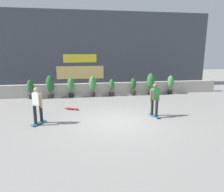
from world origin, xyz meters
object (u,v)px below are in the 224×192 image
at_px(potted_plant_4, 112,87).
at_px(skater_mid_plaza, 155,99).
at_px(potted_plant_3, 93,85).
at_px(potted_plant_6, 151,82).
at_px(potted_plant_1, 50,85).
at_px(potted_plant_7, 170,83).
at_px(skateboard_near_camera, 72,109).
at_px(potted_plant_5, 133,86).
at_px(skater_far_right, 37,104).
at_px(potted_plant_2, 71,86).
at_px(potted_plant_0, 30,88).

distance_m(potted_plant_4, skater_mid_plaza, 5.32).
xyz_separation_m(potted_plant_3, potted_plant_6, (4.33, 0.00, 0.07)).
distance_m(potted_plant_3, potted_plant_6, 4.33).
xyz_separation_m(potted_plant_1, potted_plant_7, (8.83, 0.00, -0.12)).
bearing_deg(skateboard_near_camera, potted_plant_5, 35.92).
height_order(skater_far_right, skateboard_near_camera, skater_far_right).
relative_size(potted_plant_2, potted_plant_3, 0.94).
bearing_deg(skater_far_right, skater_mid_plaza, 1.92).
xyz_separation_m(potted_plant_2, potted_plant_6, (5.85, 0.00, 0.13)).
xyz_separation_m(skater_far_right, skater_mid_plaza, (5.51, 0.18, 0.00)).
bearing_deg(skater_mid_plaza, skater_far_right, -178.08).
bearing_deg(skateboard_near_camera, potted_plant_7, 23.60).
distance_m(potted_plant_2, skateboard_near_camera, 3.29).
relative_size(potted_plant_6, skater_far_right, 0.94).
bearing_deg(potted_plant_1, skater_mid_plaza, -42.47).
relative_size(potted_plant_3, potted_plant_4, 1.21).
relative_size(potted_plant_2, skateboard_near_camera, 1.75).
bearing_deg(potted_plant_5, skateboard_near_camera, -144.08).
bearing_deg(skateboard_near_camera, potted_plant_6, 29.12).
xyz_separation_m(potted_plant_2, potted_plant_3, (1.52, -0.00, 0.06)).
bearing_deg(skateboard_near_camera, potted_plant_1, 115.23).
relative_size(potted_plant_0, potted_plant_6, 0.83).
bearing_deg(potted_plant_0, potted_plant_4, 0.00).
relative_size(potted_plant_3, potted_plant_5, 1.17).
distance_m(potted_plant_0, skateboard_near_camera, 4.32).
bearing_deg(potted_plant_1, skater_far_right, -88.81).
height_order(potted_plant_3, skateboard_near_camera, potted_plant_3).
height_order(potted_plant_1, skater_mid_plaza, skater_mid_plaza).
relative_size(potted_plant_0, potted_plant_5, 1.03).
xyz_separation_m(potted_plant_5, potted_plant_7, (2.91, 0.00, 0.11)).
relative_size(potted_plant_4, potted_plant_7, 0.87).
distance_m(potted_plant_4, skateboard_near_camera, 4.29).
distance_m(potted_plant_5, potted_plant_6, 1.35).
relative_size(potted_plant_1, skateboard_near_camera, 1.97).
relative_size(potted_plant_6, potted_plant_7, 1.13).
distance_m(potted_plant_0, potted_plant_7, 10.14).
distance_m(potted_plant_6, skater_mid_plaza, 5.40).
bearing_deg(potted_plant_0, potted_plant_3, -0.00).
relative_size(potted_plant_0, potted_plant_2, 0.94).
distance_m(potted_plant_2, potted_plant_5, 4.52).
height_order(potted_plant_0, potted_plant_3, potted_plant_3).
xyz_separation_m(potted_plant_0, potted_plant_4, (5.61, 0.00, -0.08)).
height_order(potted_plant_4, potted_plant_5, potted_plant_5).
xyz_separation_m(potted_plant_2, potted_plant_7, (7.42, -0.00, 0.00)).
xyz_separation_m(potted_plant_1, skateboard_near_camera, (1.51, -3.20, -0.87)).
height_order(potted_plant_0, skater_far_right, skater_far_right).
bearing_deg(potted_plant_4, skater_far_right, -128.15).
bearing_deg(potted_plant_3, potted_plant_0, 180.00).
xyz_separation_m(potted_plant_4, skateboard_near_camera, (-2.79, -3.20, -0.60)).
bearing_deg(potted_plant_7, potted_plant_0, 180.00).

